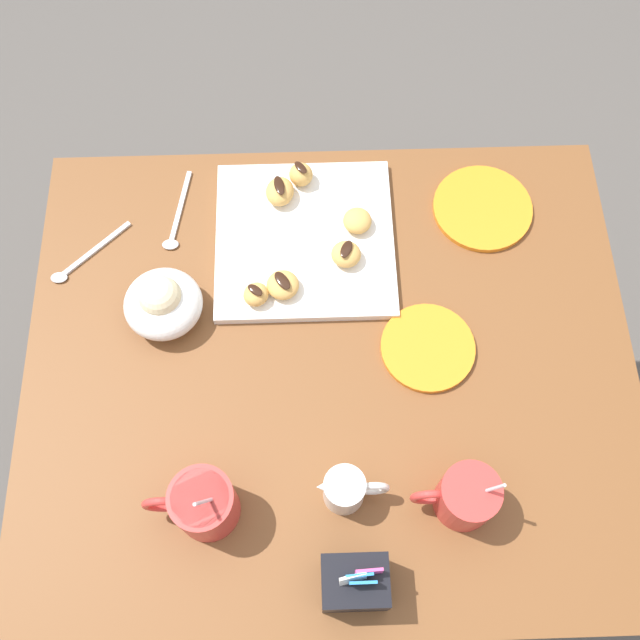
{
  "coord_description": "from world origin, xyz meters",
  "views": [
    {
      "loc": [
        0.03,
        0.42,
        1.83
      ],
      "look_at": [
        0.01,
        -0.07,
        0.74
      ],
      "focal_mm": 41.88,
      "sensor_mm": 36.0,
      "label": 1
    }
  ],
  "objects_px": {
    "pastry_plate_square": "(305,239)",
    "beignet_3": "(357,221)",
    "saucer_orange_right": "(428,348)",
    "ice_cream_bowl": "(163,302)",
    "beignet_4": "(346,254)",
    "cream_pitcher_white": "(346,489)",
    "beignet_1": "(280,192)",
    "beignet_0": "(301,174)",
    "coffee_mug_red_right": "(203,504)",
    "beignet_2": "(256,294)",
    "coffee_mug_red_left": "(465,496)",
    "dining_table": "(329,390)",
    "saucer_orange_left": "(482,208)",
    "sugar_caddy": "(355,583)",
    "beignet_5": "(283,285)"
  },
  "relations": [
    {
      "from": "beignet_2",
      "to": "beignet_1",
      "type": "bearing_deg",
      "value": -101.71
    },
    {
      "from": "saucer_orange_left",
      "to": "beignet_1",
      "type": "xyz_separation_m",
      "value": [
        0.35,
        -0.03,
        0.03
      ]
    },
    {
      "from": "pastry_plate_square",
      "to": "beignet_2",
      "type": "height_order",
      "value": "beignet_2"
    },
    {
      "from": "coffee_mug_red_right",
      "to": "saucer_orange_right",
      "type": "xyz_separation_m",
      "value": [
        -0.34,
        -0.24,
        -0.05
      ]
    },
    {
      "from": "cream_pitcher_white",
      "to": "beignet_2",
      "type": "bearing_deg",
      "value": -67.73
    },
    {
      "from": "coffee_mug_red_left",
      "to": "beignet_0",
      "type": "relative_size",
      "value": 3.28
    },
    {
      "from": "coffee_mug_red_right",
      "to": "beignet_3",
      "type": "bearing_deg",
      "value": -117.3
    },
    {
      "from": "cream_pitcher_white",
      "to": "ice_cream_bowl",
      "type": "xyz_separation_m",
      "value": [
        0.28,
        -0.3,
        0.0
      ]
    },
    {
      "from": "saucer_orange_left",
      "to": "beignet_4",
      "type": "height_order",
      "value": "beignet_4"
    },
    {
      "from": "beignet_0",
      "to": "pastry_plate_square",
      "type": "bearing_deg",
      "value": 91.79
    },
    {
      "from": "coffee_mug_red_right",
      "to": "beignet_0",
      "type": "xyz_separation_m",
      "value": [
        -0.15,
        -0.56,
        -0.02
      ]
    },
    {
      "from": "cream_pitcher_white",
      "to": "sugar_caddy",
      "type": "distance_m",
      "value": 0.13
    },
    {
      "from": "coffee_mug_red_right",
      "to": "beignet_1",
      "type": "bearing_deg",
      "value": -101.91
    },
    {
      "from": "saucer_orange_right",
      "to": "beignet_0",
      "type": "xyz_separation_m",
      "value": [
        0.2,
        -0.32,
        0.03
      ]
    },
    {
      "from": "dining_table",
      "to": "saucer_orange_left",
      "type": "bearing_deg",
      "value": -134.67
    },
    {
      "from": "pastry_plate_square",
      "to": "beignet_3",
      "type": "distance_m",
      "value": 0.09
    },
    {
      "from": "ice_cream_bowl",
      "to": "beignet_2",
      "type": "bearing_deg",
      "value": -174.46
    },
    {
      "from": "cream_pitcher_white",
      "to": "beignet_4",
      "type": "relative_size",
      "value": 2.12
    },
    {
      "from": "ice_cream_bowl",
      "to": "saucer_orange_left",
      "type": "bearing_deg",
      "value": -161.32
    },
    {
      "from": "pastry_plate_square",
      "to": "ice_cream_bowl",
      "type": "xyz_separation_m",
      "value": [
        0.23,
        0.13,
        0.03
      ]
    },
    {
      "from": "saucer_orange_left",
      "to": "cream_pitcher_white",
      "type": "bearing_deg",
      "value": 61.76
    },
    {
      "from": "dining_table",
      "to": "beignet_1",
      "type": "distance_m",
      "value": 0.35
    },
    {
      "from": "pastry_plate_square",
      "to": "saucer_orange_left",
      "type": "relative_size",
      "value": 1.74
    },
    {
      "from": "cream_pitcher_white",
      "to": "beignet_3",
      "type": "relative_size",
      "value": 2.1
    },
    {
      "from": "saucer_orange_right",
      "to": "beignet_3",
      "type": "xyz_separation_m",
      "value": [
        0.1,
        -0.22,
        0.03
      ]
    },
    {
      "from": "sugar_caddy",
      "to": "beignet_4",
      "type": "xyz_separation_m",
      "value": [
        -0.01,
        -0.51,
        -0.01
      ]
    },
    {
      "from": "dining_table",
      "to": "saucer_orange_left",
      "type": "distance_m",
      "value": 0.41
    },
    {
      "from": "saucer_orange_left",
      "to": "beignet_2",
      "type": "height_order",
      "value": "beignet_2"
    },
    {
      "from": "ice_cream_bowl",
      "to": "beignet_4",
      "type": "relative_size",
      "value": 2.55
    },
    {
      "from": "dining_table",
      "to": "sugar_caddy",
      "type": "bearing_deg",
      "value": 93.58
    },
    {
      "from": "cream_pitcher_white",
      "to": "ice_cream_bowl",
      "type": "relative_size",
      "value": 0.83
    },
    {
      "from": "pastry_plate_square",
      "to": "saucer_orange_right",
      "type": "distance_m",
      "value": 0.28
    },
    {
      "from": "sugar_caddy",
      "to": "beignet_0",
      "type": "xyz_separation_m",
      "value": [
        0.06,
        -0.67,
        -0.01
      ]
    },
    {
      "from": "coffee_mug_red_left",
      "to": "beignet_4",
      "type": "xyz_separation_m",
      "value": [
        0.15,
        -0.4,
        -0.02
      ]
    },
    {
      "from": "beignet_1",
      "to": "ice_cream_bowl",
      "type": "bearing_deg",
      "value": 47.97
    },
    {
      "from": "beignet_1",
      "to": "beignet_3",
      "type": "relative_size",
      "value": 1.11
    },
    {
      "from": "beignet_3",
      "to": "beignet_5",
      "type": "relative_size",
      "value": 0.94
    },
    {
      "from": "coffee_mug_red_left",
      "to": "ice_cream_bowl",
      "type": "relative_size",
      "value": 1.1
    },
    {
      "from": "pastry_plate_square",
      "to": "beignet_3",
      "type": "height_order",
      "value": "beignet_3"
    },
    {
      "from": "ice_cream_bowl",
      "to": "beignet_2",
      "type": "height_order",
      "value": "ice_cream_bowl"
    },
    {
      "from": "ice_cream_bowl",
      "to": "pastry_plate_square",
      "type": "bearing_deg",
      "value": -150.79
    },
    {
      "from": "coffee_mug_red_right",
      "to": "beignet_4",
      "type": "distance_m",
      "value": 0.46
    },
    {
      "from": "dining_table",
      "to": "beignet_1",
      "type": "relative_size",
      "value": 17.49
    },
    {
      "from": "ice_cream_bowl",
      "to": "beignet_5",
      "type": "height_order",
      "value": "ice_cream_bowl"
    },
    {
      "from": "cream_pitcher_white",
      "to": "coffee_mug_red_right",
      "type": "bearing_deg",
      "value": 4.67
    },
    {
      "from": "saucer_orange_right",
      "to": "beignet_4",
      "type": "height_order",
      "value": "beignet_4"
    },
    {
      "from": "beignet_4",
      "to": "beignet_5",
      "type": "height_order",
      "value": "beignet_4"
    },
    {
      "from": "saucer_orange_left",
      "to": "beignet_1",
      "type": "distance_m",
      "value": 0.35
    },
    {
      "from": "cream_pitcher_white",
      "to": "beignet_1",
      "type": "xyz_separation_m",
      "value": [
        0.09,
        -0.51,
        -0.01
      ]
    },
    {
      "from": "coffee_mug_red_left",
      "to": "beignet_5",
      "type": "height_order",
      "value": "coffee_mug_red_left"
    }
  ]
}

